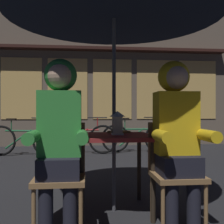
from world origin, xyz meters
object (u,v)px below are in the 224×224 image
at_px(chair_left, 60,170).
at_px(bicycle_third, 80,138).
at_px(person_left_hooded, 60,126).
at_px(lantern, 117,122).
at_px(book, 119,132).
at_px(person_right_hooded, 177,126).
at_px(cafe_table, 114,145).
at_px(chair_right, 174,167).
at_px(bicycle_fourth, 137,138).
at_px(bicycle_second, 24,140).

height_order(chair_left, bicycle_third, chair_left).
distance_m(person_left_hooded, bicycle_third, 4.10).
xyz_separation_m(lantern, person_left_hooded, (-0.51, -0.42, -0.01)).
distance_m(chair_left, person_left_hooded, 0.36).
height_order(chair_left, book, chair_left).
xyz_separation_m(person_left_hooded, person_right_hooded, (0.96, 0.00, 0.00)).
distance_m(cafe_table, person_left_hooded, 0.67).
height_order(lantern, bicycle_third, lantern).
bearing_deg(chair_right, chair_left, 180.00).
bearing_deg(book, lantern, -124.17).
bearing_deg(bicycle_fourth, chair_left, -109.08).
bearing_deg(bicycle_third, person_left_hooded, -91.33).
bearing_deg(bicycle_third, bicycle_fourth, 3.57).
bearing_deg(bicycle_third, book, -82.44).
relative_size(lantern, bicycle_fourth, 0.14).
bearing_deg(lantern, person_right_hooded, -42.89).
relative_size(lantern, chair_left, 0.27).
bearing_deg(chair_left, bicycle_second, 106.42).
bearing_deg(bicycle_third, cafe_table, -83.95).
height_order(cafe_table, person_right_hooded, person_right_hooded).
height_order(person_right_hooded, bicycle_third, person_right_hooded).
relative_size(bicycle_third, bicycle_fourth, 0.99).
xyz_separation_m(cafe_table, lantern, (0.03, -0.01, 0.22)).
relative_size(chair_left, book, 4.35).
height_order(chair_right, bicycle_fourth, chair_right).
distance_m(lantern, chair_right, 0.68).
bearing_deg(chair_left, book, 45.52).
distance_m(person_right_hooded, book, 0.75).
distance_m(cafe_table, lantern, 0.23).
bearing_deg(cafe_table, chair_right, -37.55).
distance_m(lantern, book, 0.23).
bearing_deg(chair_right, bicycle_fourth, 83.65).
distance_m(lantern, bicycle_second, 3.85).
bearing_deg(person_left_hooded, cafe_table, 41.57).
height_order(cafe_table, lantern, lantern).
bearing_deg(book, bicycle_fourth, 53.06).
xyz_separation_m(cafe_table, person_left_hooded, (-0.48, -0.43, 0.21)).
bearing_deg(chair_right, person_left_hooded, -176.61).
bearing_deg(bicycle_third, chair_right, -77.81).
xyz_separation_m(person_left_hooded, bicycle_third, (0.09, 4.06, -0.50)).
distance_m(cafe_table, person_right_hooded, 0.67).
bearing_deg(chair_left, bicycle_third, 88.65).
distance_m(lantern, chair_left, 0.73).
relative_size(lantern, person_right_hooded, 0.17).
bearing_deg(bicycle_second, book, -62.72).
bearing_deg(bicycle_third, person_right_hooded, -77.98).
bearing_deg(bicycle_fourth, bicycle_third, -176.43).
distance_m(bicycle_second, bicycle_third, 1.23).
distance_m(chair_left, bicycle_second, 3.97).
bearing_deg(person_left_hooded, book, 48.27).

